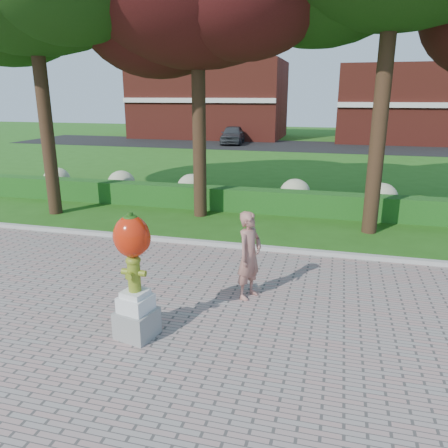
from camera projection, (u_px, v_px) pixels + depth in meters
name	position (u px, v px, depth m)	size (l,w,h in m)	color
ground	(204.00, 297.00, 8.95)	(100.00, 100.00, 0.00)	#245816
walkway	(105.00, 439.00, 5.24)	(40.00, 14.00, 0.04)	gray
curb	(237.00, 246.00, 11.71)	(40.00, 0.18, 0.15)	#ADADA5
lawn_hedge	(263.00, 201.00, 15.32)	(24.00, 0.70, 0.80)	#154B16
hydrangea_row	(283.00, 192.00, 16.07)	(20.10, 1.10, 0.99)	#B7BB8F
street	(308.00, 146.00, 34.89)	(50.00, 8.00, 0.02)	black
building_left	(210.00, 100.00, 41.91)	(14.00, 8.00, 7.00)	maroon
building_right	(410.00, 104.00, 37.58)	(12.00, 8.00, 6.40)	maroon
hydrant_sculpture	(134.00, 273.00, 7.12)	(0.70, 0.70, 2.18)	gray
woman	(249.00, 255.00, 8.64)	(0.65, 0.43, 1.79)	#9E665A
parked_car	(233.00, 135.00, 36.52)	(1.77, 4.40, 1.50)	#3C4044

